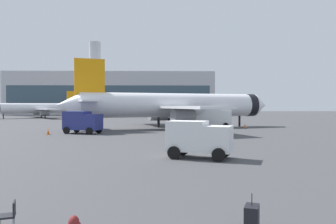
{
  "coord_description": "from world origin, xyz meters",
  "views": [
    {
      "loc": [
        0.2,
        -5.38,
        3.71
      ],
      "look_at": [
        1.12,
        29.62,
        3.0
      ],
      "focal_mm": 36.55,
      "sensor_mm": 36.0,
      "label": 1
    }
  ],
  "objects_px": {
    "gate_chair": "(9,214)",
    "safety_cone_mid": "(166,123)",
    "airplane_at_gate": "(174,105)",
    "fuel_truck": "(212,117)",
    "service_truck": "(82,121)",
    "safety_cone_near": "(245,126)",
    "airplane_taxiing": "(38,108)",
    "safety_cone_far": "(168,124)",
    "cargo_van": "(199,137)",
    "traveller_backpack": "(74,224)",
    "rolling_suitcase": "(252,217)",
    "safety_cone_outer": "(48,131)"
  },
  "relations": [
    {
      "from": "fuel_truck",
      "to": "gate_chair",
      "type": "height_order",
      "value": "fuel_truck"
    },
    {
      "from": "safety_cone_mid",
      "to": "airplane_taxiing",
      "type": "bearing_deg",
      "value": 135.57
    },
    {
      "from": "cargo_van",
      "to": "traveller_backpack",
      "type": "xyz_separation_m",
      "value": [
        -5.25,
        -13.72,
        -1.22
      ]
    },
    {
      "from": "safety_cone_mid",
      "to": "rolling_suitcase",
      "type": "distance_m",
      "value": 53.98
    },
    {
      "from": "airplane_at_gate",
      "to": "safety_cone_mid",
      "type": "distance_m",
      "value": 9.89
    },
    {
      "from": "service_truck",
      "to": "safety_cone_outer",
      "type": "distance_m",
      "value": 4.38
    },
    {
      "from": "service_truck",
      "to": "fuel_truck",
      "type": "bearing_deg",
      "value": 30.25
    },
    {
      "from": "airplane_taxiing",
      "to": "fuel_truck",
      "type": "relative_size",
      "value": 3.75
    },
    {
      "from": "safety_cone_near",
      "to": "rolling_suitcase",
      "type": "bearing_deg",
      "value": -103.98
    },
    {
      "from": "cargo_van",
      "to": "safety_cone_mid",
      "type": "xyz_separation_m",
      "value": [
        -1.49,
        40.22,
        -1.09
      ]
    },
    {
      "from": "service_truck",
      "to": "safety_cone_far",
      "type": "bearing_deg",
      "value": 55.31
    },
    {
      "from": "airplane_at_gate",
      "to": "airplane_taxiing",
      "type": "height_order",
      "value": "airplane_at_gate"
    },
    {
      "from": "airplane_taxiing",
      "to": "safety_cone_near",
      "type": "height_order",
      "value": "airplane_taxiing"
    },
    {
      "from": "service_truck",
      "to": "airplane_taxiing",
      "type": "bearing_deg",
      "value": 114.41
    },
    {
      "from": "safety_cone_far",
      "to": "gate_chair",
      "type": "bearing_deg",
      "value": -96.68
    },
    {
      "from": "cargo_van",
      "to": "safety_cone_near",
      "type": "xyz_separation_m",
      "value": [
        11.24,
        31.5,
        -1.12
      ]
    },
    {
      "from": "service_truck",
      "to": "safety_cone_near",
      "type": "relative_size",
      "value": 7.91
    },
    {
      "from": "airplane_at_gate",
      "to": "safety_cone_far",
      "type": "xyz_separation_m",
      "value": [
        -0.8,
        6.73,
        -3.28
      ]
    },
    {
      "from": "airplane_at_gate",
      "to": "traveller_backpack",
      "type": "height_order",
      "value": "airplane_at_gate"
    },
    {
      "from": "cargo_van",
      "to": "traveller_backpack",
      "type": "height_order",
      "value": "cargo_van"
    },
    {
      "from": "fuel_truck",
      "to": "rolling_suitcase",
      "type": "distance_m",
      "value": 46.04
    },
    {
      "from": "fuel_truck",
      "to": "traveller_backpack",
      "type": "relative_size",
      "value": 13.28
    },
    {
      "from": "fuel_truck",
      "to": "airplane_taxiing",
      "type": "bearing_deg",
      "value": 134.89
    },
    {
      "from": "safety_cone_near",
      "to": "safety_cone_mid",
      "type": "height_order",
      "value": "safety_cone_mid"
    },
    {
      "from": "airplane_at_gate",
      "to": "gate_chair",
      "type": "relative_size",
      "value": 40.43
    },
    {
      "from": "cargo_van",
      "to": "service_truck",
      "type": "bearing_deg",
      "value": 121.33
    },
    {
      "from": "airplane_taxiing",
      "to": "rolling_suitcase",
      "type": "xyz_separation_m",
      "value": [
        37.52,
        -89.3,
        -2.38
      ]
    },
    {
      "from": "airplane_at_gate",
      "to": "safety_cone_far",
      "type": "bearing_deg",
      "value": 96.75
    },
    {
      "from": "airplane_at_gate",
      "to": "fuel_truck",
      "type": "xyz_separation_m",
      "value": [
        6.36,
        0.93,
        -1.88
      ]
    },
    {
      "from": "airplane_taxiing",
      "to": "safety_cone_far",
      "type": "height_order",
      "value": "airplane_taxiing"
    },
    {
      "from": "airplane_at_gate",
      "to": "fuel_truck",
      "type": "bearing_deg",
      "value": 8.33
    },
    {
      "from": "cargo_van",
      "to": "safety_cone_outer",
      "type": "bearing_deg",
      "value": 130.64
    },
    {
      "from": "service_truck",
      "to": "fuel_truck",
      "type": "distance_m",
      "value": 21.68
    },
    {
      "from": "airplane_taxiing",
      "to": "traveller_backpack",
      "type": "height_order",
      "value": "airplane_taxiing"
    },
    {
      "from": "safety_cone_mid",
      "to": "rolling_suitcase",
      "type": "relative_size",
      "value": 0.66
    },
    {
      "from": "airplane_at_gate",
      "to": "traveller_backpack",
      "type": "xyz_separation_m",
      "value": [
        -4.85,
        -44.68,
        -3.42
      ]
    },
    {
      "from": "rolling_suitcase",
      "to": "gate_chair",
      "type": "xyz_separation_m",
      "value": [
        -7.17,
        0.17,
        0.11
      ]
    },
    {
      "from": "service_truck",
      "to": "traveller_backpack",
      "type": "distance_m",
      "value": 35.52
    },
    {
      "from": "airplane_taxiing",
      "to": "traveller_backpack",
      "type": "xyz_separation_m",
      "value": [
        32.29,
        -89.28,
        -2.54
      ]
    },
    {
      "from": "gate_chair",
      "to": "rolling_suitcase",
      "type": "bearing_deg",
      "value": -1.38
    },
    {
      "from": "rolling_suitcase",
      "to": "airplane_at_gate",
      "type": "bearing_deg",
      "value": 90.48
    },
    {
      "from": "safety_cone_mid",
      "to": "safety_cone_far",
      "type": "bearing_deg",
      "value": -83.24
    },
    {
      "from": "safety_cone_near",
      "to": "safety_cone_far",
      "type": "height_order",
      "value": "safety_cone_far"
    },
    {
      "from": "cargo_van",
      "to": "fuel_truck",
      "type": "bearing_deg",
      "value": 79.41
    },
    {
      "from": "service_truck",
      "to": "safety_cone_outer",
      "type": "xyz_separation_m",
      "value": [
        -3.92,
        -1.53,
        -1.2
      ]
    },
    {
      "from": "gate_chair",
      "to": "safety_cone_mid",
      "type": "bearing_deg",
      "value": 83.95
    },
    {
      "from": "safety_cone_mid",
      "to": "safety_cone_outer",
      "type": "distance_m",
      "value": 25.75
    },
    {
      "from": "service_truck",
      "to": "fuel_truck",
      "type": "relative_size",
      "value": 0.83
    },
    {
      "from": "airplane_at_gate",
      "to": "safety_cone_far",
      "type": "distance_m",
      "value": 7.54
    },
    {
      "from": "safety_cone_far",
      "to": "gate_chair",
      "type": "xyz_separation_m",
      "value": [
        -6.0,
        -51.26,
        0.13
      ]
    }
  ]
}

